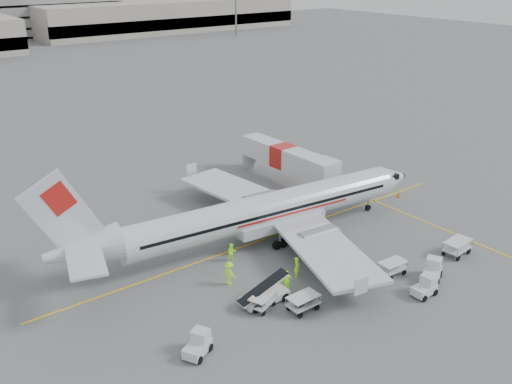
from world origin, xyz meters
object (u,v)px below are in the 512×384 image
tug_aft (197,345)px  jet_bridge (283,164)px  belt_loader (265,287)px  tug_fore (432,270)px  aircraft (267,189)px  tug_mid (424,286)px

tug_aft → jet_bridge: bearing=11.8°
jet_bridge → belt_loader: size_ratio=3.29×
belt_loader → tug_fore: 13.57m
aircraft → tug_aft: aircraft is taller
tug_fore → tug_mid: (-2.34, -1.06, -0.07)m
aircraft → tug_mid: 15.43m
belt_loader → tug_mid: 12.00m
belt_loader → tug_aft: bearing=-161.2°
aircraft → belt_loader: (-6.44, -7.96, -3.58)m
jet_bridge → belt_loader: 24.77m
jet_bridge → tug_mid: (-6.68, -24.66, -1.33)m
jet_bridge → tug_fore: (-4.34, -23.60, -1.27)m
belt_loader → aircraft: bearing=53.4°
belt_loader → tug_fore: belt_loader is taller
aircraft → tug_aft: bearing=-137.6°
tug_aft → tug_fore: bearing=-38.1°
jet_bridge → aircraft: bearing=-136.9°
jet_bridge → tug_aft: size_ratio=7.88×
tug_fore → tug_aft: tug_fore is taller
tug_fore → jet_bridge: bearing=51.6°
tug_fore → tug_mid: 2.57m
aircraft → belt_loader: bearing=-123.1°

